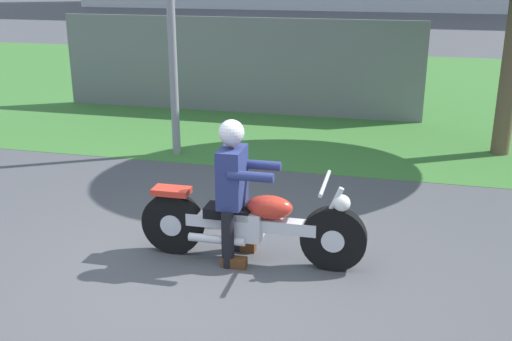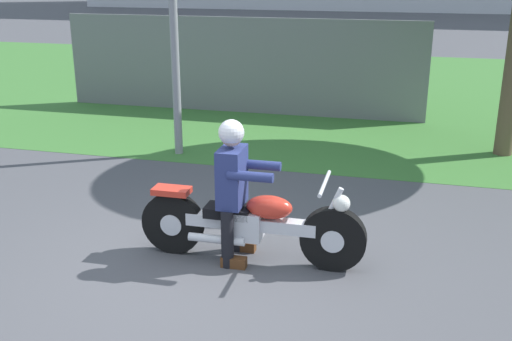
{
  "view_description": "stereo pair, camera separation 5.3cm",
  "coord_description": "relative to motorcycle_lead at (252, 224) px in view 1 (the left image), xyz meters",
  "views": [
    {
      "loc": [
        1.78,
        -4.66,
        2.72
      ],
      "look_at": [
        0.45,
        0.7,
        0.85
      ],
      "focal_mm": 42.8,
      "sensor_mm": 36.0,
      "label": 1
    },
    {
      "loc": [
        1.84,
        -4.65,
        2.72
      ],
      "look_at": [
        0.45,
        0.7,
        0.85
      ],
      "focal_mm": 42.8,
      "sensor_mm": 36.0,
      "label": 2
    }
  ],
  "objects": [
    {
      "name": "ground",
      "position": [
        -0.45,
        -0.49,
        -0.38
      ],
      "size": [
        120.0,
        120.0,
        0.0
      ],
      "primitive_type": "plane",
      "color": "#4C4C51"
    },
    {
      "name": "grass_verge",
      "position": [
        -0.45,
        8.7,
        -0.38
      ],
      "size": [
        60.0,
        12.0,
        0.01
      ],
      "primitive_type": "cube",
      "color": "#3D7533",
      "rests_on": "ground"
    },
    {
      "name": "motorcycle_lead",
      "position": [
        0.0,
        0.0,
        0.0
      ],
      "size": [
        2.2,
        0.66,
        0.87
      ],
      "rotation": [
        0.0,
        0.0,
        0.01
      ],
      "color": "black",
      "rests_on": "ground"
    },
    {
      "name": "rider_lead",
      "position": [
        -0.17,
        0.0,
        0.43
      ],
      "size": [
        0.55,
        0.48,
        1.39
      ],
      "rotation": [
        0.0,
        0.0,
        0.01
      ],
      "color": "black",
      "rests_on": "ground"
    },
    {
      "name": "fence_segment",
      "position": [
        -1.85,
        6.01,
        0.52
      ],
      "size": [
        7.0,
        0.06,
        1.8
      ],
      "primitive_type": "cube",
      "color": "slate",
      "rests_on": "ground"
    }
  ]
}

